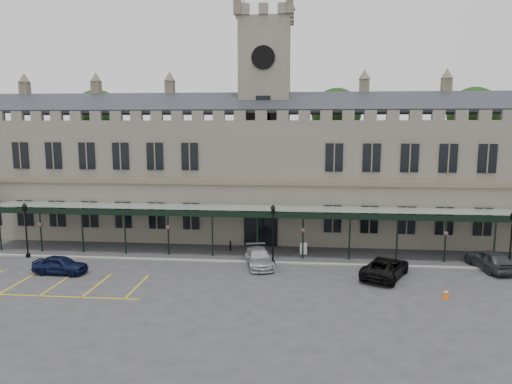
# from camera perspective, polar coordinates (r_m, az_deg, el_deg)

# --- Properties ---
(ground) EXTENTS (140.00, 140.00, 0.00)m
(ground) POSITION_cam_1_polar(r_m,az_deg,el_deg) (33.92, -0.97, -11.58)
(ground) COLOR #303033
(station_building) EXTENTS (60.00, 10.36, 17.30)m
(station_building) POSITION_cam_1_polar(r_m,az_deg,el_deg) (47.99, 1.11, 2.28)
(station_building) COLOR #676156
(station_building) RESTS_ON ground
(clock_tower) EXTENTS (5.60, 5.60, 24.80)m
(clock_tower) POSITION_cam_1_polar(r_m,az_deg,el_deg) (47.83, 1.14, 10.23)
(clock_tower) COLOR #676156
(clock_tower) RESTS_ON ground
(canopy) EXTENTS (50.00, 4.10, 4.30)m
(canopy) POSITION_cam_1_polar(r_m,az_deg,el_deg) (40.36, 0.19, -4.75)
(canopy) COLOR #8C9E93
(canopy) RESTS_ON ground
(kerb) EXTENTS (60.00, 0.40, 0.12)m
(kerb) POSITION_cam_1_polar(r_m,az_deg,el_deg) (39.09, -0.07, -8.75)
(kerb) COLOR gray
(kerb) RESTS_ON ground
(parking_markings) EXTENTS (16.00, 6.00, 0.01)m
(parking_markings) POSITION_cam_1_polar(r_m,az_deg,el_deg) (36.78, -23.90, -10.71)
(parking_markings) COLOR gold
(parking_markings) RESTS_ON ground
(tree_behind_left) EXTENTS (6.00, 6.00, 16.00)m
(tree_behind_left) POSITION_cam_1_polar(r_m,az_deg,el_deg) (62.17, -19.14, 9.08)
(tree_behind_left) COLOR #332314
(tree_behind_left) RESTS_ON ground
(tree_behind_mid) EXTENTS (6.00, 6.00, 16.00)m
(tree_behind_mid) POSITION_cam_1_polar(r_m,az_deg,el_deg) (56.86, 10.00, 9.52)
(tree_behind_mid) COLOR #332314
(tree_behind_mid) RESTS_ON ground
(tree_behind_right) EXTENTS (6.00, 6.00, 16.00)m
(tree_behind_right) POSITION_cam_1_polar(r_m,az_deg,el_deg) (60.27, 25.53, 8.77)
(tree_behind_right) COLOR #332314
(tree_behind_right) RESTS_ON ground
(lamp_post_left) EXTENTS (0.46, 0.46, 4.90)m
(lamp_post_left) POSITION_cam_1_polar(r_m,az_deg,el_deg) (44.73, -26.83, -3.71)
(lamp_post_left) COLOR black
(lamp_post_left) RESTS_ON ground
(lamp_post_mid) EXTENTS (0.49, 0.49, 5.15)m
(lamp_post_mid) POSITION_cam_1_polar(r_m,az_deg,el_deg) (37.82, 2.13, -4.65)
(lamp_post_mid) COLOR black
(lamp_post_mid) RESTS_ON ground
(lamp_post_right) EXTENTS (0.47, 0.47, 4.97)m
(lamp_post_right) POSITION_cam_1_polar(r_m,az_deg,el_deg) (41.12, 29.31, -4.82)
(lamp_post_right) COLOR black
(lamp_post_right) RESTS_ON ground
(traffic_cone) EXTENTS (0.44, 0.44, 0.70)m
(traffic_cone) POSITION_cam_1_polar(r_m,az_deg,el_deg) (33.95, 22.65, -11.62)
(traffic_cone) COLOR #EA5607
(traffic_cone) RESTS_ON ground
(sign_board) EXTENTS (0.64, 0.10, 1.09)m
(sign_board) POSITION_cam_1_polar(r_m,az_deg,el_deg) (41.60, 5.95, -7.06)
(sign_board) COLOR black
(sign_board) RESTS_ON ground
(bollard_left) EXTENTS (0.16, 0.16, 0.91)m
(bollard_left) POSITION_cam_1_polar(r_m,az_deg,el_deg) (42.68, -3.22, -6.73)
(bollard_left) COLOR black
(bollard_left) RESTS_ON ground
(bollard_right) EXTENTS (0.15, 0.15, 0.82)m
(bollard_right) POSITION_cam_1_polar(r_m,az_deg,el_deg) (42.75, 5.61, -6.80)
(bollard_right) COLOR black
(bollard_right) RESTS_ON ground
(car_left_a) EXTENTS (4.31, 1.96, 1.43)m
(car_left_a) POSITION_cam_1_polar(r_m,az_deg,el_deg) (39.34, -23.27, -8.35)
(car_left_a) COLOR black
(car_left_a) RESTS_ON ground
(car_taxi) EXTENTS (3.03, 5.20, 1.42)m
(car_taxi) POSITION_cam_1_polar(r_m,az_deg,el_deg) (38.09, 0.38, -8.20)
(car_taxi) COLOR #A6A9AE
(car_taxi) RESTS_ON ground
(car_van) EXTENTS (4.79, 6.08, 1.54)m
(car_van) POSITION_cam_1_polar(r_m,az_deg,el_deg) (36.80, 15.85, -9.03)
(car_van) COLOR black
(car_van) RESTS_ON ground
(car_right_a) EXTENTS (2.85, 5.15, 1.66)m
(car_right_a) POSITION_cam_1_polar(r_m,az_deg,el_deg) (41.64, 27.20, -7.53)
(car_right_a) COLOR #313337
(car_right_a) RESTS_ON ground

